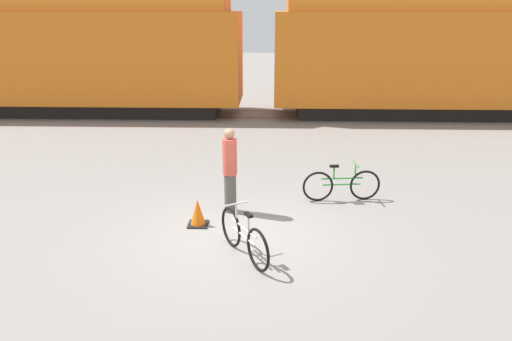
{
  "coord_description": "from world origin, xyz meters",
  "views": [
    {
      "loc": [
        0.63,
        -8.79,
        4.19
      ],
      "look_at": [
        0.31,
        0.6,
        1.1
      ],
      "focal_mm": 35.0,
      "sensor_mm": 36.0,
      "label": 1
    }
  ],
  "objects_px": {
    "bicycle_green": "(342,185)",
    "traffic_cone": "(198,213)",
    "freight_train": "(257,42)",
    "person_in_red": "(230,170)",
    "bicycle_silver": "(244,237)"
  },
  "relations": [
    {
      "from": "bicycle_green",
      "to": "bicycle_silver",
      "type": "height_order",
      "value": "bicycle_silver"
    },
    {
      "from": "bicycle_green",
      "to": "traffic_cone",
      "type": "height_order",
      "value": "bicycle_green"
    },
    {
      "from": "freight_train",
      "to": "traffic_cone",
      "type": "distance_m",
      "value": 11.25
    },
    {
      "from": "freight_train",
      "to": "traffic_cone",
      "type": "relative_size",
      "value": 92.07
    },
    {
      "from": "freight_train",
      "to": "bicycle_silver",
      "type": "xyz_separation_m",
      "value": [
        0.15,
        -12.23,
        -2.48
      ]
    },
    {
      "from": "person_in_red",
      "to": "traffic_cone",
      "type": "distance_m",
      "value": 1.16
    },
    {
      "from": "freight_train",
      "to": "person_in_red",
      "type": "bearing_deg",
      "value": -91.44
    },
    {
      "from": "freight_train",
      "to": "person_in_red",
      "type": "relative_size",
      "value": 27.71
    },
    {
      "from": "freight_train",
      "to": "bicycle_green",
      "type": "distance_m",
      "value": 10.02
    },
    {
      "from": "bicycle_green",
      "to": "traffic_cone",
      "type": "bearing_deg",
      "value": -154.54
    },
    {
      "from": "person_in_red",
      "to": "traffic_cone",
      "type": "relative_size",
      "value": 3.32
    },
    {
      "from": "freight_train",
      "to": "bicycle_green",
      "type": "xyz_separation_m",
      "value": [
        2.2,
        -9.45,
        -2.5
      ]
    },
    {
      "from": "bicycle_silver",
      "to": "person_in_red",
      "type": "xyz_separation_m",
      "value": [
        -0.41,
        2.06,
        0.54
      ]
    },
    {
      "from": "bicycle_green",
      "to": "traffic_cone",
      "type": "relative_size",
      "value": 3.22
    },
    {
      "from": "freight_train",
      "to": "bicycle_green",
      "type": "height_order",
      "value": "freight_train"
    }
  ]
}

